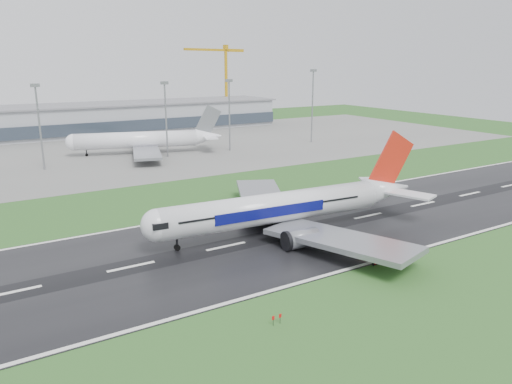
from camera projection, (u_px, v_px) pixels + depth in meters
ground at (226, 247)px, 99.94m from camera, size 520.00×520.00×0.00m
runway at (226, 246)px, 99.93m from camera, size 400.00×45.00×0.10m
apron at (88, 153)px, 203.25m from camera, size 400.00×130.00×0.08m
terminal at (61, 121)px, 250.91m from camera, size 240.00×36.00×15.00m
main_airliner at (293, 188)px, 106.84m from camera, size 72.94×69.96×20.08m
parked_airliner at (143, 131)px, 199.94m from camera, size 79.34×76.31×19.03m
tower_crane at (226, 84)px, 311.86m from camera, size 47.78×15.06×47.79m
runway_sign at (377, 263)px, 90.64m from camera, size 2.28×0.92×1.04m
floodmast_2 at (40, 129)px, 168.50m from camera, size 0.64×0.64×28.93m
floodmast_3 at (166, 121)px, 191.81m from camera, size 0.64×0.64×28.81m
floodmast_4 at (229, 117)px, 206.04m from camera, size 0.64×0.64×29.20m
floodmast_5 at (312, 108)px, 227.77m from camera, size 0.64×0.64×32.98m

